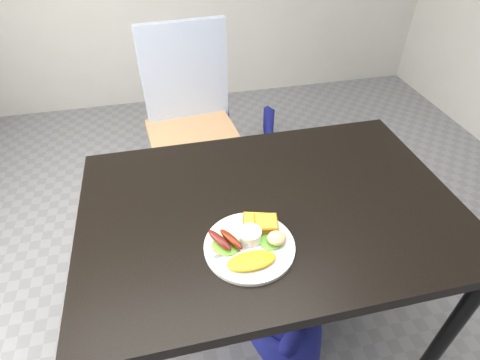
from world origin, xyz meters
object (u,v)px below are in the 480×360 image
at_px(person, 265,90).
at_px(plate, 249,246).
at_px(dining_table, 271,209).
at_px(dining_chair, 194,138).

height_order(person, plate, person).
height_order(dining_table, plate, plate).
bearing_deg(dining_chair, person, -52.84).
bearing_deg(dining_chair, plate, -93.11).
distance_m(dining_chair, plate, 1.09).
distance_m(dining_table, dining_chair, 0.94).
bearing_deg(person, dining_chair, -39.65).
xyz_separation_m(dining_table, plate, (-0.11, -0.16, 0.03)).
bearing_deg(plate, dining_chair, 92.49).
bearing_deg(person, plate, 78.79).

